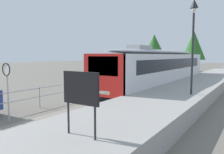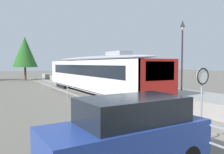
{
  "view_description": "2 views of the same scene",
  "coord_description": "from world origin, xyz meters",
  "views": [
    {
      "loc": [
        7.54,
        3.3,
        3.14
      ],
      "look_at": [
        0.0,
        14.87,
        1.8
      ],
      "focal_mm": 35.94,
      "sensor_mm": 36.0,
      "label": 1
    },
    {
      "loc": [
        -8.89,
        3.49,
        2.95
      ],
      "look_at": [
        -1.0,
        17.87,
        2.0
      ],
      "focal_mm": 37.02,
      "sensor_mm": 36.0,
      "label": 2
    }
  ],
  "objects": [
    {
      "name": "carpark_fence",
      "position": [
        -3.3,
        12.0,
        0.91
      ],
      "size": [
        0.06,
        36.06,
        1.25
      ],
      "color": "#9EA0A5",
      "rests_on": "ground"
    },
    {
      "name": "ground_plane",
      "position": [
        -3.0,
        22.0,
        0.0
      ],
      "size": [
        160.0,
        160.0,
        0.0
      ],
      "primitive_type": "plane",
      "color": "#6B665B"
    },
    {
      "name": "platform_lamp_mid_platform",
      "position": [
        4.39,
        16.49,
        4.62
      ],
      "size": [
        0.34,
        0.34,
        5.35
      ],
      "color": "#232328",
      "rests_on": "station_platform"
    },
    {
      "name": "station_platform",
      "position": [
        3.25,
        22.0,
        0.45
      ],
      "size": [
        3.9,
        60.0,
        0.9
      ],
      "primitive_type": "cube",
      "color": "#999691",
      "rests_on": "ground"
    },
    {
      "name": "tree_behind_station_far",
      "position": [
        -2.69,
        46.89,
        5.01
      ],
      "size": [
        4.31,
        4.31,
        7.71
      ],
      "color": "brown",
      "rests_on": "ground"
    },
    {
      "name": "track_rails",
      "position": [
        0.0,
        22.0,
        0.03
      ],
      "size": [
        3.2,
        60.0,
        0.14
      ],
      "color": "gray",
      "rests_on": "ground"
    },
    {
      "name": "commuter_train",
      "position": [
        0.0,
        23.35,
        2.15
      ],
      "size": [
        2.82,
        19.21,
        3.74
      ],
      "color": "silver",
      "rests_on": "track_rails"
    },
    {
      "name": "parked_suv_blue",
      "position": [
        -5.55,
        8.68,
        1.06
      ],
      "size": [
        4.68,
        2.12,
        2.04
      ],
      "color": "navy",
      "rests_on": "ground"
    },
    {
      "name": "speed_limit_sign",
      "position": [
        -2.04,
        9.19,
        2.12
      ],
      "size": [
        0.61,
        0.1,
        2.81
      ],
      "color": "#9EA0A5",
      "rests_on": "ground"
    }
  ]
}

